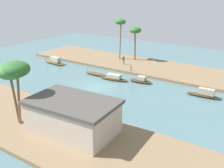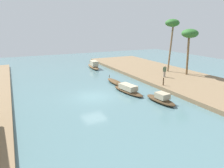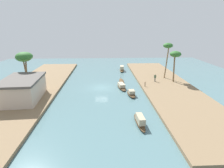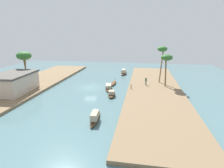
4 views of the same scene
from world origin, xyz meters
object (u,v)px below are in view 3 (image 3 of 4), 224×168
(person_on_near_bank, at_px, (155,78))
(palm_tree_right_tall, at_px, (24,57))
(sampan_open_hull, at_px, (122,69))
(palm_tree_right_short, at_px, (24,58))
(palm_tree_left_far, at_px, (168,47))
(riverside_building, at_px, (23,89))
(palm_tree_left_near, at_px, (175,55))
(mooring_post, at_px, (145,84))
(sampan_downstream_large, at_px, (131,93))
(sampan_with_red_awning, at_px, (121,86))
(sampan_midstream, at_px, (122,81))
(sampan_with_tall_canopy, at_px, (140,121))

(person_on_near_bank, height_order, palm_tree_right_tall, palm_tree_right_tall)
(sampan_open_hull, distance_m, palm_tree_right_short, 24.97)
(person_on_near_bank, distance_m, palm_tree_right_tall, 26.00)
(palm_tree_left_far, xyz_separation_m, palm_tree_right_tall, (-5.46, 28.47, -1.05))
(riverside_building, bearing_deg, palm_tree_left_near, -76.58)
(sampan_open_hull, relative_size, mooring_post, 5.79)
(sampan_downstream_large, relative_size, palm_tree_left_near, 0.60)
(palm_tree_right_tall, bearing_deg, sampan_open_hull, -53.04)
(palm_tree_right_short, relative_size, riverside_building, 0.73)
(sampan_with_red_awning, xyz_separation_m, palm_tree_left_far, (5.46, -10.51, 6.98))
(sampan_with_red_awning, height_order, mooring_post, mooring_post)
(sampan_midstream, distance_m, riverside_building, 19.50)
(mooring_post, height_order, palm_tree_left_near, palm_tree_left_near)
(person_on_near_bank, bearing_deg, sampan_open_hull, -6.98)
(palm_tree_right_tall, bearing_deg, sampan_with_red_awning, -90.01)
(sampan_midstream, distance_m, palm_tree_left_far, 12.47)
(sampan_downstream_large, bearing_deg, sampan_with_red_awning, 13.69)
(sampan_open_hull, relative_size, sampan_downstream_large, 1.39)
(sampan_downstream_large, height_order, palm_tree_left_far, palm_tree_left_far)
(sampan_downstream_large, distance_m, sampan_with_tall_canopy, 9.95)
(sampan_with_red_awning, distance_m, riverside_building, 17.48)
(sampan_with_red_awning, bearing_deg, palm_tree_right_tall, 81.57)
(sampan_downstream_large, bearing_deg, mooring_post, -46.34)
(sampan_with_red_awning, height_order, palm_tree_right_short, palm_tree_right_short)
(sampan_with_red_awning, bearing_deg, person_on_near_bank, -77.95)
(sampan_with_red_awning, distance_m, sampan_with_tall_canopy, 14.07)
(sampan_open_hull, distance_m, sampan_downstream_large, 18.73)
(palm_tree_right_tall, relative_size, palm_tree_right_short, 1.03)
(person_on_near_bank, distance_m, palm_tree_left_near, 6.17)
(sampan_with_red_awning, distance_m, sampan_midstream, 3.90)
(sampan_open_hull, distance_m, palm_tree_left_far, 14.57)
(sampan_downstream_large, distance_m, palm_tree_left_near, 13.13)
(palm_tree_right_tall, height_order, palm_tree_right_short, palm_tree_right_tall)
(palm_tree_left_near, bearing_deg, sampan_with_tall_canopy, 148.30)
(palm_tree_left_far, height_order, palm_tree_right_tall, palm_tree_left_far)
(sampan_with_tall_canopy, bearing_deg, mooring_post, -18.09)
(person_on_near_bank, height_order, palm_tree_left_near, palm_tree_left_near)
(palm_tree_right_tall, bearing_deg, sampan_midstream, -78.08)
(person_on_near_bank, bearing_deg, palm_tree_left_near, -127.00)
(palm_tree_left_near, bearing_deg, mooring_post, 114.50)
(sampan_open_hull, relative_size, sampan_midstream, 1.24)
(palm_tree_left_near, bearing_deg, palm_tree_right_short, 94.23)
(palm_tree_left_near, xyz_separation_m, palm_tree_left_far, (2.95, 0.66, 1.29))
(palm_tree_left_near, height_order, palm_tree_left_far, palm_tree_left_far)
(sampan_midstream, relative_size, sampan_with_tall_canopy, 0.92)
(sampan_open_hull, xyz_separation_m, riverside_building, (-20.59, 17.84, 1.66))
(palm_tree_right_tall, height_order, riverside_building, palm_tree_right_tall)
(palm_tree_right_tall, distance_m, riverside_building, 7.42)
(palm_tree_left_near, bearing_deg, sampan_downstream_large, 123.95)
(palm_tree_left_near, relative_size, palm_tree_left_far, 0.83)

